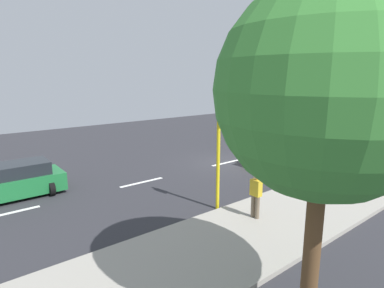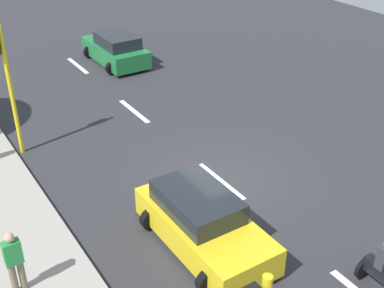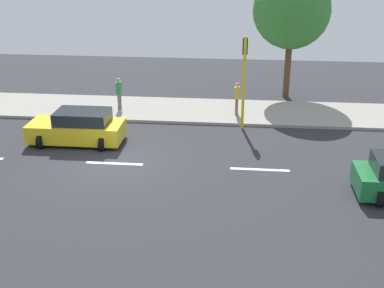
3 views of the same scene
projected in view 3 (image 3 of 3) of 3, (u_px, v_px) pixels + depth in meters
name	position (u px, v px, depth m)	size (l,w,h in m)	color
ground_plane	(114.00, 165.00, 20.90)	(40.00, 60.00, 0.10)	#2D2D33
sidewalk	(145.00, 109.00, 27.30)	(4.00, 60.00, 0.15)	#9E998E
lane_stripe_north	(260.00, 170.00, 20.33)	(0.20, 2.40, 0.01)	white
lane_stripe_mid	(114.00, 163.00, 20.88)	(0.20, 2.40, 0.01)	white
car_yellow_cab	(78.00, 128.00, 22.80)	(2.27, 4.23, 1.52)	yellow
pedestrian_near_signal	(237.00, 97.00, 25.96)	(0.40, 0.24, 1.69)	#72604C
pedestrian_by_tree	(119.00, 92.00, 26.83)	(0.40, 0.24, 1.69)	#72604C
traffic_light_corner	(244.00, 69.00, 23.76)	(0.49, 0.24, 4.50)	yellow
street_tree_north	(292.00, 10.00, 27.80)	(4.30, 4.30, 7.14)	brown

